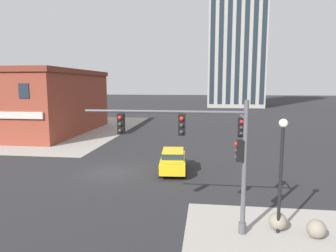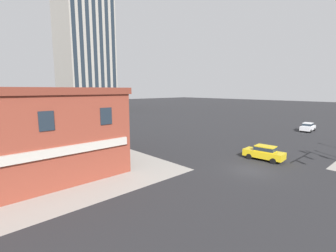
# 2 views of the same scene
# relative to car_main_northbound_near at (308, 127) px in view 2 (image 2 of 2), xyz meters

# --- Properties ---
(ground_plane) EXTENTS (320.00, 320.00, 0.00)m
(ground_plane) POSITION_rel_car_main_northbound_near_xyz_m (-29.14, -3.84, -0.92)
(ground_plane) COLOR #262628
(car_main_northbound_near) EXTENTS (4.49, 2.07, 1.68)m
(car_main_northbound_near) POSITION_rel_car_main_northbound_near_xyz_m (0.00, 0.00, 0.00)
(car_main_northbound_near) COLOR silver
(car_main_northbound_near) RESTS_ON ground
(car_main_southbound_far) EXTENTS (2.15, 4.52, 1.68)m
(car_main_southbound_far) POSITION_rel_car_main_northbound_near_xyz_m (-24.66, -3.05, 0.00)
(car_main_southbound_far) COLOR gold
(car_main_southbound_far) RESTS_ON ground
(residential_tower_skyline_right) EXTENTS (15.55, 16.38, 55.49)m
(residential_tower_skyline_right) POSITION_rel_car_main_northbound_near_xyz_m (-14.51, 66.05, 26.85)
(residential_tower_skyline_right) COLOR #9E998E
(residential_tower_skyline_right) RESTS_ON ground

